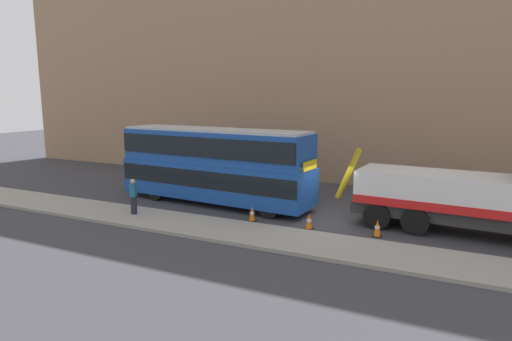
{
  "coord_description": "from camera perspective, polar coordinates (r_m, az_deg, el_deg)",
  "views": [
    {
      "loc": [
        5.35,
        -19.68,
        5.77
      ],
      "look_at": [
        -4.09,
        -0.07,
        2.0
      ],
      "focal_mm": 30.32,
      "sensor_mm": 36.0,
      "label": 1
    }
  ],
  "objects": [
    {
      "name": "building_facade",
      "position": [
        28.9,
        15.44,
        14.05
      ],
      "size": [
        60.0,
        1.5,
        16.0
      ],
      "color": "#9E7A5B",
      "rests_on": "ground_plane"
    },
    {
      "name": "pedestrian_onlooker",
      "position": [
        21.57,
        -15.87,
        -3.37
      ],
      "size": [
        0.4,
        0.47,
        1.71
      ],
      "rotation": [
        0.0,
        0.0,
        0.43
      ],
      "color": "#232333",
      "rests_on": "near_kerb"
    },
    {
      "name": "traffic_cone_near_bus",
      "position": [
        20.19,
        -0.52,
        -5.77
      ],
      "size": [
        0.36,
        0.36,
        0.72
      ],
      "color": "orange",
      "rests_on": "ground_plane"
    },
    {
      "name": "traffic_cone_near_truck",
      "position": [
        18.74,
        15.71,
        -7.39
      ],
      "size": [
        0.36,
        0.36,
        0.72
      ],
      "color": "orange",
      "rests_on": "ground_plane"
    },
    {
      "name": "near_kerb",
      "position": [
        17.34,
        6.37,
        -9.41
      ],
      "size": [
        60.0,
        2.8,
        0.15
      ],
      "primitive_type": "cube",
      "color": "gray",
      "rests_on": "ground_plane"
    },
    {
      "name": "double_decker_bus",
      "position": [
        23.21,
        -5.51,
        1.02
      ],
      "size": [
        11.17,
        3.38,
        4.06
      ],
      "rotation": [
        0.0,
        0.0,
        -0.08
      ],
      "color": "#19479E",
      "rests_on": "ground_plane"
    },
    {
      "name": "ground_plane",
      "position": [
        21.19,
        10.17,
        -6.13
      ],
      "size": [
        120.0,
        120.0,
        0.0
      ],
      "primitive_type": "plane",
      "color": "#38383D"
    },
    {
      "name": "traffic_cone_midway",
      "position": [
        19.14,
        7.0,
        -6.73
      ],
      "size": [
        0.36,
        0.36,
        0.72
      ],
      "color": "orange",
      "rests_on": "ground_plane"
    },
    {
      "name": "recovery_tow_truck",
      "position": [
        19.98,
        27.2,
        -2.85
      ],
      "size": [
        10.22,
        3.31,
        3.67
      ],
      "rotation": [
        0.0,
        0.0,
        -0.08
      ],
      "color": "#2D2D2D",
      "rests_on": "ground_plane"
    }
  ]
}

